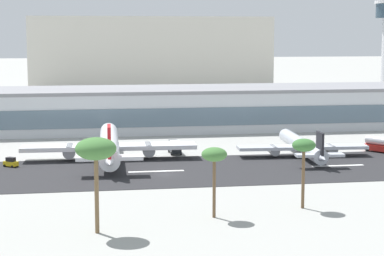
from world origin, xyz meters
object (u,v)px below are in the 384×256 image
(palm_tree_0, at_px, (304,148))
(distant_hotel_block, at_px, (151,54))
(service_box_truck_0, at_px, (175,147))
(terminal_building, at_px, (177,108))
(service_baggage_tug_2, at_px, (11,162))
(palm_tree_3, at_px, (96,150))
(airliner_red_tail_gate_0, at_px, (109,146))
(airliner_black_tail_gate_1, at_px, (303,147))
(service_fuel_truck_1, at_px, (381,145))
(palm_tree_1, at_px, (214,157))

(palm_tree_0, bearing_deg, distant_hotel_block, 90.33)
(service_box_truck_0, bearing_deg, terminal_building, -9.86)
(service_baggage_tug_2, relative_size, palm_tree_3, 0.24)
(airliner_red_tail_gate_0, height_order, palm_tree_3, palm_tree_3)
(terminal_building, height_order, distant_hotel_block, distant_hotel_block)
(service_box_truck_0, bearing_deg, distant_hotel_block, -5.14)
(airliner_black_tail_gate_1, distance_m, service_box_truck_0, 31.24)
(service_fuel_truck_1, relative_size, palm_tree_3, 0.59)
(terminal_building, height_order, service_baggage_tug_2, terminal_building)
(palm_tree_0, bearing_deg, palm_tree_3, -164.71)
(palm_tree_0, bearing_deg, terminal_building, 94.11)
(service_box_truck_0, bearing_deg, service_baggage_tug_2, 105.55)
(airliner_black_tail_gate_1, distance_m, palm_tree_3, 76.67)
(distant_hotel_block, xyz_separation_m, palm_tree_1, (-14.64, -245.56, -8.79))
(distant_hotel_block, distance_m, airliner_black_tail_gate_1, 195.96)
(airliner_black_tail_gate_1, distance_m, palm_tree_1, 60.40)
(distant_hotel_block, bearing_deg, palm_tree_1, -93.41)
(airliner_black_tail_gate_1, height_order, service_box_truck_0, airliner_black_tail_gate_1)
(airliner_red_tail_gate_0, bearing_deg, palm_tree_0, -146.70)
(distant_hotel_block, xyz_separation_m, service_box_truck_0, (-12.84, -184.90, -16.99))
(distant_hotel_block, height_order, service_box_truck_0, distant_hotel_block)
(service_box_truck_0, bearing_deg, service_fuel_truck_1, -98.42)
(terminal_building, height_order, palm_tree_1, terminal_building)
(palm_tree_3, bearing_deg, palm_tree_0, 15.29)
(palm_tree_0, xyz_separation_m, palm_tree_1, (-16.02, -3.56, -0.40))
(service_baggage_tug_2, bearing_deg, palm_tree_1, -16.25)
(terminal_building, xyz_separation_m, palm_tree_3, (-27.53, -111.69, 6.08))
(service_box_truck_0, height_order, service_baggage_tug_2, service_box_truck_0)
(service_box_truck_0, relative_size, service_fuel_truck_1, 0.71)
(airliner_red_tail_gate_0, relative_size, palm_tree_1, 4.45)
(distant_hotel_block, distance_m, palm_tree_0, 242.16)
(distant_hotel_block, relative_size, airliner_black_tail_gate_1, 3.10)
(terminal_building, xyz_separation_m, service_fuel_truck_1, (43.94, -51.52, -4.37))
(distant_hotel_block, xyz_separation_m, airliner_red_tail_gate_0, (-29.18, -191.40, -15.38))
(service_box_truck_0, bearing_deg, palm_tree_1, 177.14)
(airliner_red_tail_gate_0, relative_size, service_fuel_truck_1, 6.02)
(airliner_red_tail_gate_0, bearing_deg, airliner_black_tail_gate_1, -91.76)
(distant_hotel_block, height_order, service_fuel_truck_1, distant_hotel_block)
(service_box_truck_0, xyz_separation_m, palm_tree_3, (-20.65, -66.64, 10.69))
(distant_hotel_block, bearing_deg, palm_tree_3, -97.58)
(distant_hotel_block, relative_size, service_box_truck_0, 19.85)
(airliner_red_tail_gate_0, bearing_deg, service_baggage_tug_2, 105.01)
(airliner_red_tail_gate_0, distance_m, service_box_truck_0, 17.66)
(airliner_black_tail_gate_1, bearing_deg, palm_tree_3, 141.93)
(terminal_building, height_order, palm_tree_0, terminal_building)
(terminal_building, relative_size, palm_tree_0, 14.57)
(terminal_building, xyz_separation_m, palm_tree_1, (-8.68, -105.72, 3.59))
(airliner_black_tail_gate_1, xyz_separation_m, palm_tree_3, (-50.34, -56.98, 9.89))
(distant_hotel_block, bearing_deg, terminal_building, -92.44)
(airliner_red_tail_gate_0, relative_size, service_baggage_tug_2, 14.50)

